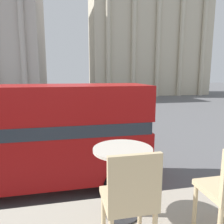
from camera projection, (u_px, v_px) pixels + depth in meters
name	position (u px, v px, depth m)	size (l,w,h in m)	color
double_decker_bus	(2.00, 135.00, 8.06)	(10.99, 2.69, 4.14)	black
cafe_dining_table	(123.00, 167.00, 2.21)	(0.60, 0.60, 0.73)	#2D2D30
cafe_chair_0	(130.00, 198.00, 1.69)	(0.40, 0.40, 0.91)	#D1B789
plaza_building_right	(148.00, 35.00, 48.61)	(25.96, 11.83, 26.30)	beige
traffic_light_near	(89.00, 109.00, 13.76)	(0.42, 0.24, 3.58)	black
traffic_light_mid	(22.00, 101.00, 17.70)	(0.42, 0.24, 3.62)	black
pedestrian_blue	(32.00, 133.00, 13.57)	(0.32, 0.32, 1.62)	#282B33
pedestrian_red	(118.00, 98.00, 31.72)	(0.32, 0.32, 1.80)	#282B33
pedestrian_yellow	(71.00, 105.00, 25.67)	(0.32, 0.32, 1.64)	#282B33
pedestrian_white	(106.00, 120.00, 17.51)	(0.32, 0.32, 1.59)	#282B33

